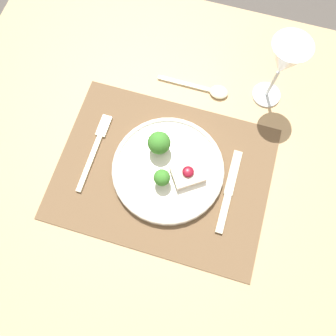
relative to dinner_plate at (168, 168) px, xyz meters
The scene contains 8 objects.
ground_plane 0.75m from the dinner_plate, 132.27° to the right, with size 8.00×8.00×0.00m, color #4C4742.
dining_table 0.12m from the dinner_plate, 132.27° to the right, with size 1.13×1.05×0.73m.
placemat 0.02m from the dinner_plate, 132.27° to the right, with size 0.49×0.37×0.00m, color brown.
dinner_plate is the anchor object (origin of this frame).
fork 0.18m from the dinner_plate, behind, with size 0.02×0.20×0.01m.
knife 0.15m from the dinner_plate, ahead, with size 0.02×0.20×0.01m.
spoon 0.24m from the dinner_plate, 80.22° to the left, with size 0.18×0.04×0.01m.
wine_glass_near 0.34m from the dinner_plate, 55.19° to the left, with size 0.09×0.09×0.19m.
Camera 1 is at (0.07, -0.21, 1.47)m, focal length 35.00 mm.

